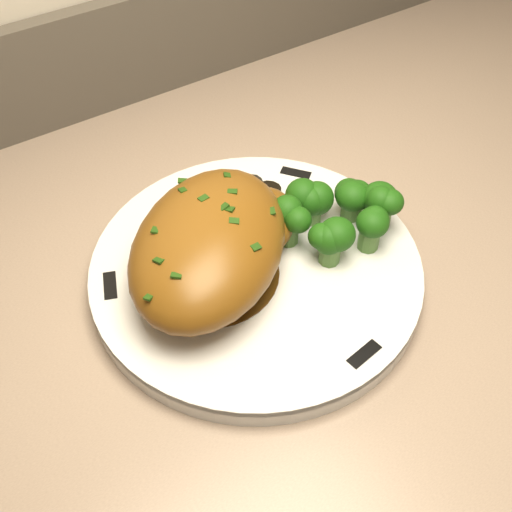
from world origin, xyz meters
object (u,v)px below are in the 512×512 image
plate (256,271)px  broccoli_florets (340,215)px  chicken_breast (215,243)px  counter (405,395)px

plate → broccoli_florets: (0.08, -0.01, 0.03)m
broccoli_florets → chicken_breast: bearing=168.3°
broccoli_florets → counter: bearing=0.4°
chicken_breast → broccoli_florets: 0.11m
counter → broccoli_florets: bearing=-179.6°
counter → chicken_breast: counter is taller
broccoli_florets → plate: bearing=172.6°
counter → plate: (-0.26, 0.01, 0.45)m
plate → broccoli_florets: size_ratio=2.59×
plate → chicken_breast: 0.05m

